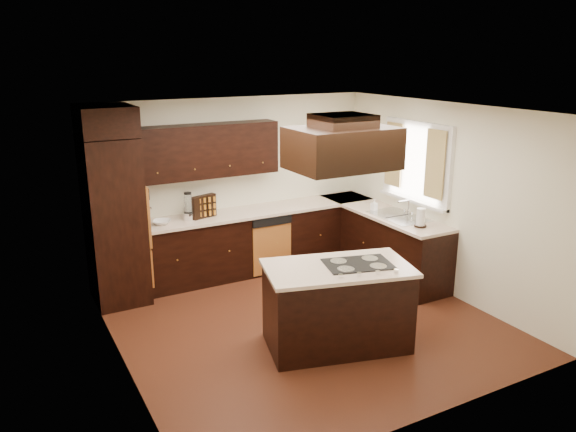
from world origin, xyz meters
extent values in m
cube|color=brown|center=(0.00, 0.00, -0.01)|extent=(4.20, 4.20, 0.02)
cube|color=silver|center=(0.00, 0.00, 2.51)|extent=(4.20, 4.20, 0.02)
cube|color=white|center=(0.00, 2.11, 1.25)|extent=(4.20, 0.02, 2.50)
cube|color=white|center=(0.00, -2.11, 1.25)|extent=(4.20, 0.02, 2.50)
cube|color=white|center=(-2.11, 0.00, 1.25)|extent=(0.02, 4.20, 2.50)
cube|color=white|center=(2.11, 0.00, 1.25)|extent=(0.02, 4.20, 2.50)
cube|color=black|center=(-1.78, 1.71, 1.06)|extent=(0.65, 0.75, 2.12)
cube|color=#B86B2C|center=(-1.43, 1.71, 1.12)|extent=(0.05, 0.62, 0.78)
cube|color=black|center=(0.03, 1.80, 0.44)|extent=(2.93, 0.60, 0.88)
cube|color=black|center=(1.80, 0.90, 0.44)|extent=(0.60, 2.40, 0.88)
cube|color=beige|center=(0.03, 1.79, 0.90)|extent=(2.93, 0.63, 0.04)
cube|color=beige|center=(1.79, 0.90, 0.90)|extent=(0.63, 2.40, 0.04)
cube|color=black|center=(-0.43, 1.93, 1.81)|extent=(2.00, 0.34, 0.72)
cube|color=#B86B2C|center=(0.33, 1.50, 0.40)|extent=(0.60, 0.05, 0.72)
cube|color=white|center=(2.07, 0.55, 1.65)|extent=(0.06, 1.32, 1.12)
cube|color=white|center=(2.10, 0.55, 1.65)|extent=(0.00, 1.20, 1.00)
cube|color=beige|center=(2.01, 0.13, 1.70)|extent=(0.02, 0.34, 0.90)
cube|color=beige|center=(2.01, 0.97, 1.70)|extent=(0.02, 0.34, 0.90)
cube|color=silver|center=(1.80, 0.55, 0.92)|extent=(0.52, 0.84, 0.01)
cube|color=black|center=(0.03, -0.63, 0.44)|extent=(1.64, 1.17, 0.88)
cube|color=beige|center=(0.03, -0.63, 0.90)|extent=(1.71, 1.23, 0.04)
cube|color=black|center=(0.25, -0.69, 0.93)|extent=(0.80, 0.63, 0.01)
cube|color=black|center=(0.10, -0.55, 2.16)|extent=(1.05, 0.72, 0.42)
cube|color=black|center=(0.10, -0.55, 2.44)|extent=(0.55, 0.50, 0.13)
cylinder|color=silver|center=(-0.79, 1.77, 0.97)|extent=(0.15, 0.15, 0.10)
cone|color=silver|center=(-0.79, 1.77, 1.15)|extent=(0.13, 0.13, 0.26)
cube|color=black|center=(-0.57, 1.79, 1.08)|extent=(0.38, 0.20, 0.31)
imported|color=white|center=(-1.16, 1.74, 0.95)|extent=(0.31, 0.31, 0.06)
imported|color=white|center=(1.69, 0.96, 1.00)|extent=(0.08, 0.08, 0.17)
cylinder|color=white|center=(1.74, 0.03, 1.04)|extent=(0.13, 0.13, 0.25)
camera|label=1|loc=(-3.07, -5.24, 3.08)|focal=35.00mm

